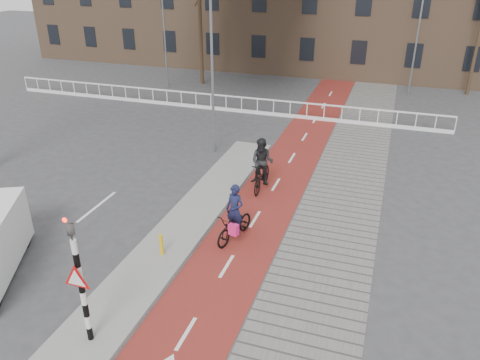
% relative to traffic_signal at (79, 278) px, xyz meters
% --- Properties ---
extents(ground, '(120.00, 120.00, 0.00)m').
position_rel_traffic_signal_xyz_m(ground, '(0.60, 2.02, -1.99)').
color(ground, '#38383A').
rests_on(ground, ground).
extents(bike_lane, '(2.50, 60.00, 0.01)m').
position_rel_traffic_signal_xyz_m(bike_lane, '(2.10, 12.02, -1.98)').
color(bike_lane, maroon).
rests_on(bike_lane, ground).
extents(sidewalk, '(3.00, 60.00, 0.01)m').
position_rel_traffic_signal_xyz_m(sidewalk, '(4.90, 12.02, -1.98)').
color(sidewalk, slate).
rests_on(sidewalk, ground).
extents(curb_island, '(1.80, 16.00, 0.12)m').
position_rel_traffic_signal_xyz_m(curb_island, '(-0.10, 6.02, -1.93)').
color(curb_island, gray).
rests_on(curb_island, ground).
extents(traffic_signal, '(0.80, 0.80, 3.68)m').
position_rel_traffic_signal_xyz_m(traffic_signal, '(0.00, 0.00, 0.00)').
color(traffic_signal, black).
rests_on(traffic_signal, curb_island).
extents(bollard, '(0.12, 0.12, 0.71)m').
position_rel_traffic_signal_xyz_m(bollard, '(-0.00, 3.83, -1.52)').
color(bollard, '#E1AE0C').
rests_on(bollard, curb_island).
extents(cyclist_near, '(1.14, 2.03, 1.99)m').
position_rel_traffic_signal_xyz_m(cyclist_near, '(1.84, 5.56, -1.31)').
color(cyclist_near, black).
rests_on(cyclist_near, bike_lane).
extents(cyclist_far, '(0.94, 2.05, 2.17)m').
position_rel_traffic_signal_xyz_m(cyclist_far, '(1.65, 9.44, -1.08)').
color(cyclist_far, black).
rests_on(cyclist_far, bike_lane).
extents(railing, '(28.00, 0.10, 0.99)m').
position_rel_traffic_signal_xyz_m(railing, '(-4.40, 19.02, -1.68)').
color(railing, silver).
rests_on(railing, ground).
extents(tree_mid, '(0.27, 0.27, 7.88)m').
position_rel_traffic_signal_xyz_m(tree_mid, '(-7.42, 24.83, 1.95)').
color(tree_mid, '#312315').
rests_on(tree_mid, ground).
extents(tree_right, '(0.22, 0.22, 7.90)m').
position_rel_traffic_signal_xyz_m(tree_right, '(11.01, 27.78, 1.96)').
color(tree_right, '#312315').
rests_on(tree_right, ground).
extents(streetlight_near, '(0.12, 0.12, 7.30)m').
position_rel_traffic_signal_xyz_m(streetlight_near, '(-1.68, 12.63, 1.66)').
color(streetlight_near, slate).
rests_on(streetlight_near, ground).
extents(streetlight_left, '(0.12, 0.12, 7.59)m').
position_rel_traffic_signal_xyz_m(streetlight_left, '(-9.40, 23.12, 1.81)').
color(streetlight_left, slate).
rests_on(streetlight_left, ground).
extents(streetlight_right, '(0.12, 0.12, 8.59)m').
position_rel_traffic_signal_xyz_m(streetlight_right, '(7.19, 26.44, 2.31)').
color(streetlight_right, slate).
rests_on(streetlight_right, ground).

